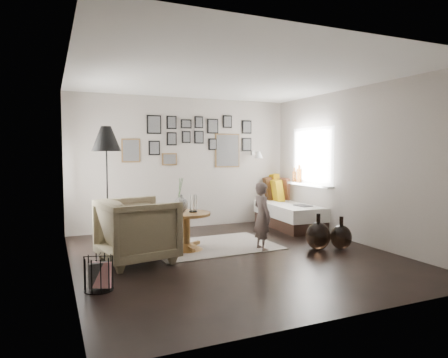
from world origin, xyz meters
name	(u,v)px	position (x,y,z in m)	size (l,w,h in m)	color
ground	(234,256)	(0.00, 0.00, 0.00)	(4.80, 4.80, 0.00)	black
wall_back	(184,163)	(0.00, 2.40, 1.30)	(4.50, 4.50, 0.00)	gray
wall_front	(347,178)	(0.00, -2.40, 1.30)	(4.50, 4.50, 0.00)	gray
wall_left	(69,171)	(-2.25, 0.00, 1.30)	(4.80, 4.80, 0.00)	gray
wall_right	(356,165)	(2.25, 0.00, 1.30)	(4.80, 4.80, 0.00)	gray
ceiling	(235,77)	(0.00, 0.00, 2.60)	(4.80, 4.80, 0.00)	white
door_left	(67,184)	(-2.23, 1.20, 1.05)	(0.00, 2.14, 2.14)	white
window_right	(305,182)	(2.18, 1.34, 0.93)	(0.15, 1.32, 1.30)	white
gallery_wall	(197,141)	(0.29, 2.38, 1.74)	(2.74, 0.03, 1.08)	brown
wall_sconce	(258,155)	(1.55, 2.13, 1.46)	(0.18, 0.36, 0.16)	white
rug	(213,246)	(-0.07, 0.67, 0.01)	(1.99, 1.39, 0.01)	silver
pedestal_table	(186,233)	(-0.54, 0.60, 0.27)	(0.75, 0.75, 0.59)	brown
vase	(181,202)	(-0.62, 0.62, 0.76)	(0.21, 0.21, 0.54)	black
candles	(193,203)	(-0.43, 0.60, 0.73)	(0.13, 0.13, 0.28)	black
daybed	(285,210)	(2.00, 1.80, 0.32)	(1.05, 2.21, 1.04)	black
magazine_on_daybed	(303,206)	(2.00, 1.15, 0.49)	(0.23, 0.32, 0.02)	black
armchair	(138,230)	(-1.37, 0.24, 0.44)	(0.95, 0.98, 0.89)	#736A4E
armchair_cushion	(139,227)	(-1.34, 0.29, 0.48)	(0.40, 0.40, 0.10)	silver
floor_lamp	(106,143)	(-1.66, 1.12, 1.66)	(0.45, 0.45, 1.92)	black
magazine_basket	(99,273)	(-2.00, -0.72, 0.19)	(0.38, 0.38, 0.38)	black
demijohn_large	(318,236)	(1.34, -0.21, 0.22)	(0.38, 0.38, 0.57)	black
demijohn_small	(341,237)	(1.69, -0.33, 0.20)	(0.33, 0.33, 0.52)	black
child	(262,216)	(0.54, 0.14, 0.53)	(0.39, 0.25, 1.06)	brown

